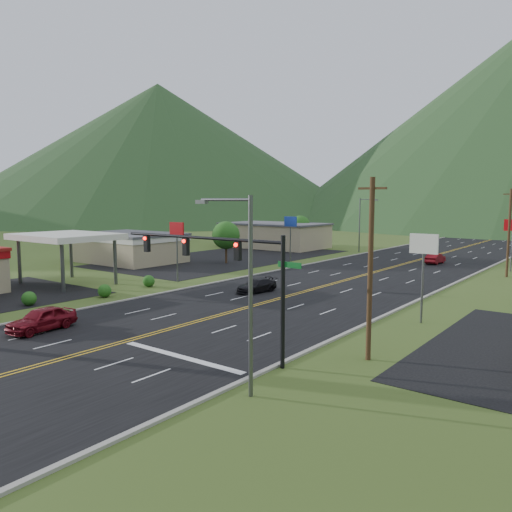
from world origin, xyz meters
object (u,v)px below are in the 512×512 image
Objects in this scene: gas_canopy at (66,238)px; car_red_near at (42,320)px; streetlight_east at (245,282)px; streetlight_west at (361,221)px; car_dark_mid at (257,286)px; traffic_signal at (224,262)px; car_red_far at (435,259)px.

gas_canopy is 19.84m from car_red_near.
streetlight_west is at bearing 110.86° from streetlight_east.
traffic_signal is at bearing -50.31° from car_dark_mid.
car_red_near is (-12.98, -3.69, -4.53)m from traffic_signal.
streetlight_east is 2.08× the size of car_red_far.
streetlight_east is at bearing -40.39° from traffic_signal.
traffic_signal is 19.56m from car_dark_mid.
car_red_near is at bearing 179.01° from streetlight_east.
car_red_near is at bearing 80.38° from car_red_far.
car_red_near is (-17.67, 0.30, -4.38)m from streetlight_east.
streetlight_east reaches higher than car_red_far.
streetlight_east and streetlight_west have the same top height.
traffic_signal reaches higher than gas_canopy.
gas_canopy reaches higher than car_dark_mid.
streetlight_west is (-22.86, 60.00, 0.00)m from streetlight_east.
streetlight_east reaches higher than car_dark_mid.
car_red_near is at bearing -164.13° from traffic_signal.
car_dark_mid is at bearing 23.78° from gas_canopy.
car_dark_mid is at bearing 75.32° from car_red_near.
gas_canopy is at bearing -148.12° from car_dark_mid.
streetlight_west is at bearing -27.23° from car_red_far.
car_red_far is (-7.92, 51.95, -4.47)m from streetlight_east.
car_dark_mid is at bearing -78.34° from streetlight_west.
car_red_far is (6.72, 31.79, 0.08)m from car_dark_mid.
streetlight_east is at bearing 99.74° from car_red_far.
gas_canopy is 2.31× the size of car_red_far.
streetlight_west is 60.08m from car_red_near.
streetlight_west reaches higher than traffic_signal.
car_red_near is at bearing -90.58° from car_dark_mid.
streetlight_east reaches higher than gas_canopy.
car_red_near is (15.50, -11.70, -4.07)m from gas_canopy.
streetlight_east is at bearing -45.92° from car_dark_mid.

